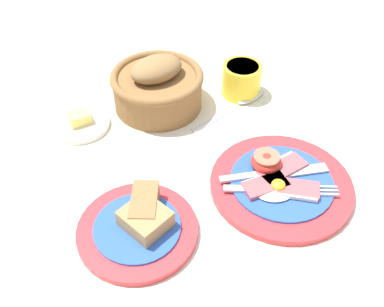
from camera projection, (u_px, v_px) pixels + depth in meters
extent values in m
plane|color=beige|center=(241.00, 192.00, 0.75)|extent=(3.00, 3.00, 0.00)
cylinder|color=red|center=(281.00, 185.00, 0.75)|extent=(0.24, 0.24, 0.01)
cylinder|color=#2D56B7|center=(282.00, 182.00, 0.74)|extent=(0.17, 0.17, 0.00)
cube|color=#BC5156|center=(265.00, 185.00, 0.73)|extent=(0.08, 0.04, 0.01)
cube|color=beige|center=(261.00, 178.00, 0.74)|extent=(0.07, 0.02, 0.01)
cube|color=#BC5156|center=(298.00, 189.00, 0.73)|extent=(0.08, 0.06, 0.01)
cube|color=beige|center=(298.00, 196.00, 0.71)|extent=(0.06, 0.04, 0.01)
cube|color=#BC5156|center=(282.00, 169.00, 0.76)|extent=(0.09, 0.06, 0.01)
cube|color=beige|center=(276.00, 163.00, 0.77)|extent=(0.08, 0.03, 0.01)
ellipsoid|color=red|center=(266.00, 162.00, 0.76)|extent=(0.05, 0.05, 0.03)
cylinder|color=#DB664C|center=(267.00, 157.00, 0.75)|extent=(0.04, 0.04, 0.00)
ellipsoid|color=white|center=(275.00, 188.00, 0.73)|extent=(0.07, 0.06, 0.01)
ellipsoid|color=yellow|center=(278.00, 185.00, 0.72)|extent=(0.02, 0.02, 0.01)
cube|color=silver|center=(256.00, 189.00, 0.73)|extent=(0.11, 0.05, 0.00)
cube|color=silver|center=(302.00, 190.00, 0.72)|extent=(0.03, 0.02, 0.00)
cube|color=silver|center=(326.00, 195.00, 0.72)|extent=(0.04, 0.02, 0.00)
cube|color=silver|center=(325.00, 191.00, 0.72)|extent=(0.04, 0.02, 0.00)
cube|color=silver|center=(324.00, 187.00, 0.73)|extent=(0.04, 0.02, 0.00)
cube|color=silver|center=(251.00, 176.00, 0.75)|extent=(0.11, 0.02, 0.00)
cube|color=#9EA0A5|center=(304.00, 168.00, 0.76)|extent=(0.08, 0.03, 0.00)
cylinder|color=red|center=(138.00, 230.00, 0.68)|extent=(0.18, 0.18, 0.01)
cylinder|color=#2D56B7|center=(137.00, 227.00, 0.68)|extent=(0.13, 0.13, 0.00)
cube|color=olive|center=(145.00, 205.00, 0.69)|extent=(0.06, 0.08, 0.03)
cube|color=#9E7A4C|center=(145.00, 219.00, 0.67)|extent=(0.09, 0.09, 0.03)
cylinder|color=yellow|center=(241.00, 80.00, 0.92)|extent=(0.08, 0.08, 0.07)
cylinder|color=white|center=(243.00, 67.00, 0.90)|extent=(0.07, 0.07, 0.01)
cylinder|color=brown|center=(158.00, 91.00, 0.89)|extent=(0.18, 0.18, 0.07)
torus|color=brown|center=(157.00, 77.00, 0.87)|extent=(0.18, 0.18, 0.02)
ellipsoid|color=olive|center=(156.00, 69.00, 0.86)|extent=(0.12, 0.10, 0.04)
cylinder|color=silver|center=(81.00, 124.00, 0.86)|extent=(0.11, 0.11, 0.01)
cube|color=#F4E06B|center=(80.00, 118.00, 0.85)|extent=(0.05, 0.04, 0.02)
cube|color=silver|center=(214.00, 119.00, 0.88)|extent=(0.10, 0.05, 0.01)
ellipsoid|color=silver|center=(251.00, 97.00, 0.93)|extent=(0.07, 0.05, 0.01)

